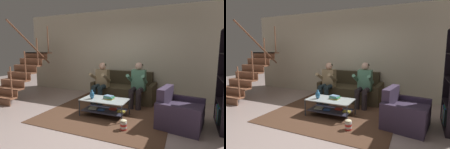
% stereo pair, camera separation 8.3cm
% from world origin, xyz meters
% --- Properties ---
extents(ground, '(16.80, 16.80, 0.00)m').
position_xyz_m(ground, '(0.00, 0.00, 0.00)').
color(ground, '#B09A93').
extents(back_partition, '(8.40, 0.12, 2.90)m').
position_xyz_m(back_partition, '(0.00, 2.46, 1.45)').
color(back_partition, beige).
rests_on(back_partition, ground).
extents(staircase_run, '(1.03, 1.77, 2.40)m').
position_xyz_m(staircase_run, '(-3.19, 0.84, 0.86)').
color(staircase_run, '#995F42').
rests_on(staircase_run, ground).
extents(couch, '(1.91, 0.93, 0.87)m').
position_xyz_m(couch, '(-0.01, 1.94, 0.29)').
color(couch, '#403725').
rests_on(couch, ground).
extents(person_seated_left, '(0.50, 0.58, 1.19)m').
position_xyz_m(person_seated_left, '(-0.57, 1.39, 0.65)').
color(person_seated_left, '#1F2C32').
rests_on(person_seated_left, ground).
extents(person_seated_right, '(0.50, 0.58, 1.23)m').
position_xyz_m(person_seated_right, '(0.55, 1.39, 0.67)').
color(person_seated_right, '#292226').
rests_on(person_seated_right, ground).
extents(coffee_table, '(1.10, 0.59, 0.41)m').
position_xyz_m(coffee_table, '(0.01, 0.42, 0.26)').
color(coffee_table, '#B0BABB').
rests_on(coffee_table, ground).
extents(area_rug, '(3.00, 3.46, 0.01)m').
position_xyz_m(area_rug, '(-0.00, 1.06, 0.01)').
color(area_rug, brown).
rests_on(area_rug, ground).
extents(vase, '(0.11, 0.11, 0.21)m').
position_xyz_m(vase, '(-0.29, 0.34, 0.51)').
color(vase, '#29618D').
rests_on(vase, coffee_table).
extents(book_stack, '(0.27, 0.21, 0.08)m').
position_xyz_m(book_stack, '(0.09, 0.48, 0.45)').
color(book_stack, gold).
rests_on(book_stack, coffee_table).
extents(armchair, '(0.97, 1.07, 0.79)m').
position_xyz_m(armchair, '(1.67, 0.53, 0.27)').
color(armchair, '#3C2F47').
rests_on(armchair, ground).
extents(popcorn_tub, '(0.14, 0.14, 0.22)m').
position_xyz_m(popcorn_tub, '(0.67, -0.13, 0.11)').
color(popcorn_tub, red).
rests_on(popcorn_tub, ground).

